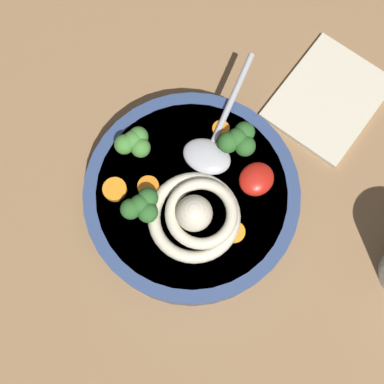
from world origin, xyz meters
The scene contains 13 objects.
table_slab centered at (0.00, 0.00, 1.38)cm, with size 133.80×133.80×2.75cm, color #936D47.
soup_bowl centered at (0.05, 3.91, 5.98)cm, with size 26.44×26.44×6.25cm.
noodle_pile centered at (-1.89, 1.32, 10.52)cm, with size 12.11×11.87×4.87cm.
soup_spoon centered at (5.64, 6.12, 9.80)cm, with size 17.24×9.49×1.60cm.
chili_sauce_dollop centered at (6.42, -0.65, 10.00)cm, with size 4.43×3.99×1.99cm, color red.
broccoli_floret_near_spoon centered at (8.07, 4.00, 11.45)cm, with size 4.94×4.25×3.91cm.
broccoli_floret_center centered at (-5.67, 6.41, 11.36)cm, with size 4.77×4.11×3.77cm.
broccoli_floret_beside_chili centered at (-0.77, 12.69, 11.34)cm, with size 4.73×4.07×3.74cm.
carrot_slice_right centered at (-3.22, 8.08, 9.32)cm, with size 2.60×2.60×0.64cm, color orange.
carrot_slice_far centered at (-6.32, 10.67, 9.40)cm, with size 2.90×2.90×0.80cm, color orange.
carrot_slice_extra_b centered at (-0.16, -3.10, 9.26)cm, with size 2.63×2.63×0.53cm, color orange.
carrot_slice_rear centered at (8.27, 6.97, 9.34)cm, with size 2.15×2.15×0.68cm, color orange.
folded_napkin centered at (24.18, 0.93, 3.15)cm, with size 15.95×12.61×0.80cm, color beige.
Camera 1 is at (-11.14, -7.13, 68.12)cm, focal length 47.41 mm.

